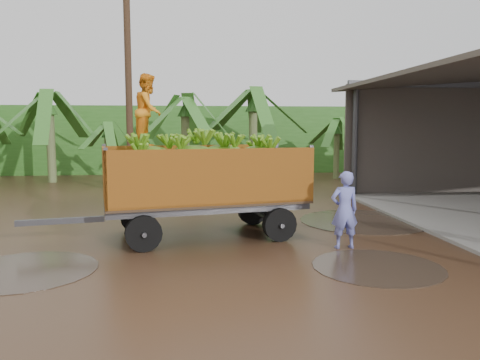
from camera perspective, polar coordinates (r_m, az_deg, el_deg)
ground at (r=10.73m, az=-3.11°, el=-6.90°), size 100.00×100.00×0.00m
hedge_north at (r=26.47m, az=-9.31°, el=4.90°), size 22.00×3.00×3.60m
banana_trailer at (r=10.54m, az=-4.55°, el=0.27°), size 6.22×2.93×3.63m
man_blue at (r=9.80m, az=12.62°, el=-3.57°), size 0.60×0.42×1.59m
utility_pole at (r=17.50m, az=-13.44°, el=11.71°), size 1.20×0.24×8.15m
banana_plants at (r=17.79m, az=-24.64°, el=4.26°), size 24.06×20.45×4.44m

